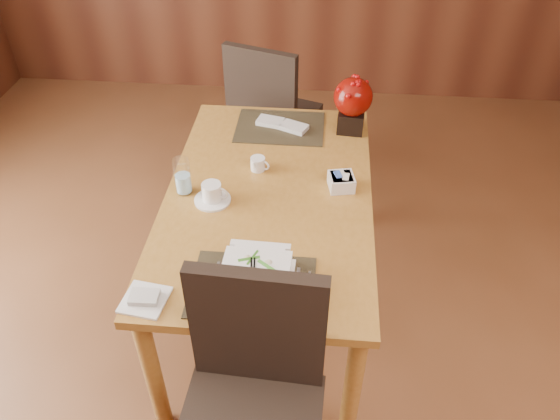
# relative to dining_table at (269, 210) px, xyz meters

# --- Properties ---
(ground) EXTENTS (6.00, 6.00, 0.00)m
(ground) POSITION_rel_dining_table_xyz_m (0.00, -0.60, -0.65)
(ground) COLOR brown
(ground) RESTS_ON ground
(dining_table) EXTENTS (0.90, 1.50, 0.75)m
(dining_table) POSITION_rel_dining_table_xyz_m (0.00, 0.00, 0.00)
(dining_table) COLOR #AF7830
(dining_table) RESTS_ON ground
(placemat_near) EXTENTS (0.45, 0.33, 0.01)m
(placemat_near) POSITION_rel_dining_table_xyz_m (0.00, -0.55, 0.10)
(placemat_near) COLOR black
(placemat_near) RESTS_ON dining_table
(placemat_far) EXTENTS (0.45, 0.33, 0.01)m
(placemat_far) POSITION_rel_dining_table_xyz_m (0.00, 0.55, 0.10)
(placemat_far) COLOR black
(placemat_far) RESTS_ON dining_table
(soup_setting) EXTENTS (0.27, 0.27, 0.11)m
(soup_setting) POSITION_rel_dining_table_xyz_m (0.01, -0.54, 0.15)
(soup_setting) COLOR white
(soup_setting) RESTS_ON dining_table
(coffee_cup) EXTENTS (0.16, 0.16, 0.09)m
(coffee_cup) POSITION_rel_dining_table_xyz_m (-0.24, -0.07, 0.14)
(coffee_cup) COLOR white
(coffee_cup) RESTS_ON dining_table
(water_glass) EXTENTS (0.09, 0.09, 0.17)m
(water_glass) POSITION_rel_dining_table_xyz_m (-0.37, -0.02, 0.18)
(water_glass) COLOR white
(water_glass) RESTS_ON dining_table
(creamer_jug) EXTENTS (0.11, 0.11, 0.06)m
(creamer_jug) POSITION_rel_dining_table_xyz_m (-0.07, 0.18, 0.13)
(creamer_jug) COLOR white
(creamer_jug) RESTS_ON dining_table
(sugar_caddy) EXTENTS (0.13, 0.13, 0.06)m
(sugar_caddy) POSITION_rel_dining_table_xyz_m (0.31, 0.07, 0.13)
(sugar_caddy) COLOR white
(sugar_caddy) RESTS_ON dining_table
(berry_decor) EXTENTS (0.19, 0.19, 0.28)m
(berry_decor) POSITION_rel_dining_table_xyz_m (0.36, 0.56, 0.26)
(berry_decor) COLOR black
(berry_decor) RESTS_ON dining_table
(napkins_far) EXTENTS (0.28, 0.18, 0.02)m
(napkins_far) POSITION_rel_dining_table_xyz_m (0.02, 0.55, 0.11)
(napkins_far) COLOR silver
(napkins_far) RESTS_ON dining_table
(bread_plate) EXTENTS (0.17, 0.17, 0.01)m
(bread_plate) POSITION_rel_dining_table_xyz_m (-0.37, -0.65, 0.10)
(bread_plate) COLOR white
(bread_plate) RESTS_ON dining_table
(near_chair) EXTENTS (0.50, 0.51, 1.03)m
(near_chair) POSITION_rel_dining_table_xyz_m (0.04, -0.87, -0.07)
(near_chair) COLOR black
(near_chair) RESTS_ON ground
(far_chair) EXTENTS (0.59, 0.59, 1.00)m
(far_chair) POSITION_rel_dining_table_xyz_m (-0.11, 1.06, -0.09)
(far_chair) COLOR black
(far_chair) RESTS_ON ground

